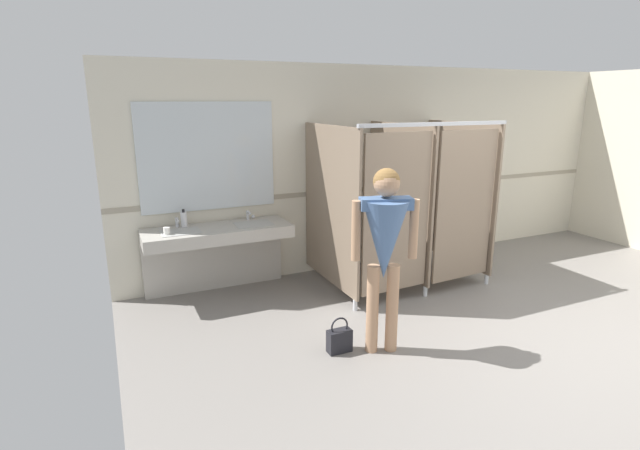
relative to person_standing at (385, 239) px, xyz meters
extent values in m
cube|color=gray|center=(1.63, -0.49, -1.11)|extent=(7.69, 5.96, 0.10)
cube|color=beige|center=(1.63, 2.25, 0.27)|extent=(7.69, 0.12, 2.65)
cube|color=#9E937F|center=(1.63, 2.19, -0.01)|extent=(7.69, 0.01, 0.06)
cube|color=#B2ADA3|center=(-1.03, 1.88, -0.31)|extent=(1.66, 0.58, 0.14)
cube|color=#B2ADA3|center=(-1.03, 2.13, -0.72)|extent=(1.66, 0.08, 0.68)
cube|color=#ADADA8|center=(-1.44, 1.85, -0.29)|extent=(0.42, 0.32, 0.11)
cylinder|color=silver|center=(-1.44, 2.08, -0.18)|extent=(0.04, 0.04, 0.11)
cylinder|color=silver|center=(-1.44, 2.03, -0.14)|extent=(0.03, 0.11, 0.03)
sphere|color=silver|center=(-1.37, 2.09, -0.21)|extent=(0.04, 0.04, 0.04)
cube|color=#ADADA8|center=(-0.62, 1.85, -0.29)|extent=(0.42, 0.32, 0.11)
cylinder|color=silver|center=(-0.62, 2.08, -0.18)|extent=(0.04, 0.04, 0.11)
cylinder|color=silver|center=(-0.62, 2.03, -0.14)|extent=(0.03, 0.11, 0.03)
sphere|color=silver|center=(-0.55, 2.09, -0.21)|extent=(0.04, 0.04, 0.04)
cube|color=silver|center=(-1.03, 2.18, 0.53)|extent=(1.56, 0.02, 1.23)
cube|color=#84705B|center=(0.20, 1.48, -0.03)|extent=(0.03, 1.38, 1.83)
cylinder|color=silver|center=(0.20, 0.85, -1.00)|extent=(0.05, 0.05, 0.12)
cube|color=#84705B|center=(1.13, 1.48, -0.03)|extent=(0.03, 1.38, 1.83)
cylinder|color=silver|center=(1.13, 0.85, -1.00)|extent=(0.05, 0.05, 0.12)
cube|color=#84705B|center=(2.06, 1.48, -0.03)|extent=(0.03, 1.38, 1.83)
cylinder|color=silver|center=(2.06, 0.85, -1.00)|extent=(0.05, 0.05, 0.12)
cube|color=#84705B|center=(0.66, 0.82, -0.03)|extent=(0.85, 0.08, 1.73)
cube|color=#84705B|center=(1.59, 0.82, -0.03)|extent=(0.85, 0.09, 1.73)
cube|color=#B7BABF|center=(1.13, 0.82, 0.91)|extent=(1.92, 0.04, 0.04)
cylinder|color=tan|center=(0.09, -0.03, -0.65)|extent=(0.11, 0.11, 0.82)
cylinder|color=tan|center=(-0.09, 0.03, -0.65)|extent=(0.11, 0.11, 0.82)
cone|color=#4C6B99|center=(0.00, 0.00, -0.01)|extent=(0.50, 0.50, 0.70)
cube|color=#4C6B99|center=(0.00, 0.00, 0.31)|extent=(0.47, 0.29, 0.10)
cylinder|color=tan|center=(0.24, -0.08, 0.08)|extent=(0.08, 0.08, 0.52)
cylinder|color=tan|center=(-0.24, 0.08, 0.08)|extent=(0.08, 0.08, 0.52)
sphere|color=tan|center=(0.00, 0.00, 0.48)|extent=(0.22, 0.22, 0.22)
sphere|color=olive|center=(0.00, 0.01, 0.50)|extent=(0.23, 0.23, 0.23)
cube|color=black|center=(-0.36, 0.13, -0.96)|extent=(0.22, 0.11, 0.21)
torus|color=black|center=(-0.36, 0.13, -0.81)|extent=(0.17, 0.02, 0.17)
cylinder|color=white|center=(-1.37, 2.06, -0.15)|extent=(0.07, 0.07, 0.17)
cylinder|color=black|center=(-1.37, 2.06, -0.05)|extent=(0.03, 0.03, 0.04)
cylinder|color=white|center=(-1.59, 1.81, -0.20)|extent=(0.07, 0.07, 0.08)
camera|label=1|loc=(-2.16, -3.37, 1.16)|focal=26.92mm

